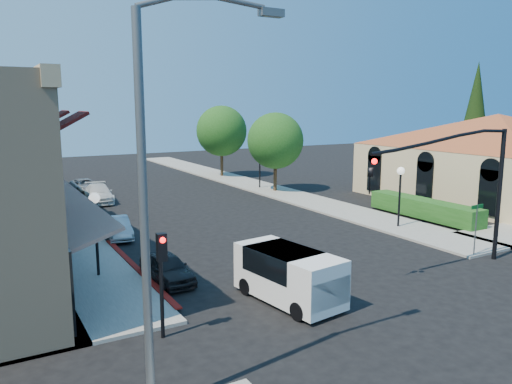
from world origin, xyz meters
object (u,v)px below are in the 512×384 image
conifer_far (475,113)px  signal_mast_arm (470,175)px  street_tree_a (275,141)px  cobra_streetlight (159,187)px  parked_car_d (85,186)px  parked_car_a (167,268)px  lamppost_left_near (95,213)px  street_tree_b (221,131)px  lamppost_left_far (48,173)px  white_van (289,273)px  lamppost_right_near (400,182)px  parked_car_b (117,228)px  parked_car_c (99,194)px  secondary_signal (162,266)px  street_name_sign (476,221)px  lamppost_right_far (260,157)px

conifer_far → signal_mast_arm: conifer_far is taller
street_tree_a → cobra_streetlight: cobra_streetlight is taller
street_tree_a → parked_car_d: 16.04m
parked_car_a → lamppost_left_near: bearing=137.9°
conifer_far → street_tree_b: conifer_far is taller
street_tree_b → lamppost_left_near: bearing=-125.8°
lamppost_left_far → white_van: size_ratio=0.80×
signal_mast_arm → street_tree_b: bearing=84.5°
lamppost_right_near → white_van: size_ratio=0.80×
street_tree_a → parked_car_d: street_tree_a is taller
street_tree_a → parked_car_b: (-15.00, -8.13, -3.63)m
parked_car_b → parked_car_c: parked_car_c is taller
secondary_signal → parked_car_d: bearing=83.5°
signal_mast_arm → street_name_sign: bearing=23.2°
white_van → lamppost_right_far: bearing=62.3°
conifer_far → signal_mast_arm: 27.71m
parked_car_a → secondary_signal: bearing=-113.8°
white_van → parked_car_a: white_van is taller
lamppost_right_near → parked_car_c: size_ratio=0.81×
street_tree_b → lamppost_right_near: 24.07m
signal_mast_arm → lamppost_left_far: size_ratio=2.24×
cobra_streetlight → conifer_far: bearing=28.3°
parked_car_b → signal_mast_arm: bearing=-40.2°
white_van → parked_car_d: bearing=93.6°
secondary_signal → lamppost_left_far: lamppost_left_far is taller
lamppost_left_far → white_van: 20.83m
conifer_far → street_name_sign: size_ratio=4.40×
street_tree_a → parked_car_c: size_ratio=1.46×
cobra_streetlight → parked_car_d: size_ratio=2.43×
cobra_streetlight → parked_car_a: (2.95, 8.12, -4.69)m
parked_car_d → white_van: bearing=-91.2°
secondary_signal → lamppost_right_far: size_ratio=0.93×
parked_car_d → parked_car_b: bearing=-99.8°
lamppost_left_near → parked_car_a: bearing=-39.2°
cobra_streetlight → parked_car_a: cobra_streetlight is taller
signal_mast_arm → lamppost_left_near: size_ratio=2.24×
street_name_sign → white_van: street_name_sign is taller
street_tree_a → parked_car_c: street_tree_a is taller
street_name_sign → parked_car_a: bearing=164.0°
conifer_far → lamppost_right_far: 20.72m
street_name_sign → white_van: 10.58m
signal_mast_arm → lamppost_right_near: size_ratio=2.24×
street_tree_a → lamppost_right_near: size_ratio=1.82×
cobra_streetlight → lamppost_left_near: (0.65, 10.00, -2.53)m
parked_car_c → street_tree_b: bearing=34.1°
secondary_signal → lamppost_right_far: (16.50, 22.59, 0.42)m
conifer_far → secondary_signal: 39.85m
street_tree_b → white_van: bearing=-111.5°
street_tree_a → street_tree_b: size_ratio=0.92×
street_name_sign → signal_mast_arm: bearing=-156.8°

